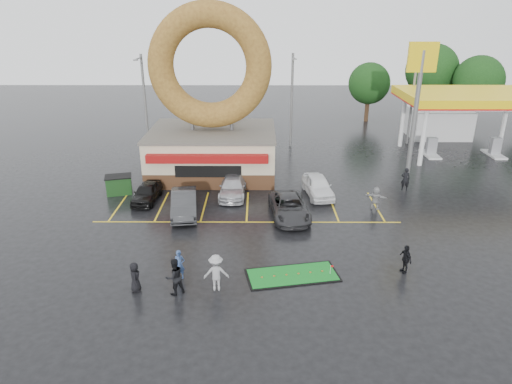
{
  "coord_description": "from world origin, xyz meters",
  "views": [
    {
      "loc": [
        0.73,
        -23.26,
        12.89
      ],
      "look_at": [
        0.62,
        3.18,
        2.2
      ],
      "focal_mm": 32.0,
      "sensor_mm": 36.0,
      "label": 1
    }
  ],
  "objects_px": {
    "streetlight_mid": "(292,98)",
    "person_cameraman": "(405,259)",
    "shell_sign": "(419,86)",
    "person_blue": "(179,265)",
    "donut_shop": "(212,120)",
    "streetlight_left": "(145,100)",
    "car_black": "(147,192)",
    "car_dgrey": "(184,203)",
    "gas_station": "(456,110)",
    "dumpster": "(119,185)",
    "car_grey": "(289,207)",
    "putting_green": "(292,275)",
    "car_white": "(318,186)",
    "streetlight_right": "(413,97)",
    "car_silver": "(233,187)"
  },
  "relations": [
    {
      "from": "dumpster",
      "to": "car_white",
      "type": "bearing_deg",
      "value": -15.67
    },
    {
      "from": "gas_station",
      "to": "dumpster",
      "type": "relative_size",
      "value": 7.58
    },
    {
      "from": "streetlight_right",
      "to": "person_blue",
      "type": "bearing_deg",
      "value": -127.49
    },
    {
      "from": "car_dgrey",
      "to": "person_blue",
      "type": "height_order",
      "value": "person_blue"
    },
    {
      "from": "car_grey",
      "to": "car_dgrey",
      "type": "bearing_deg",
      "value": 171.01
    },
    {
      "from": "streetlight_right",
      "to": "streetlight_left",
      "type": "bearing_deg",
      "value": -175.6
    },
    {
      "from": "donut_shop",
      "to": "streetlight_right",
      "type": "height_order",
      "value": "donut_shop"
    },
    {
      "from": "gas_station",
      "to": "streetlight_right",
      "type": "distance_m",
      "value": 4.26
    },
    {
      "from": "car_black",
      "to": "car_dgrey",
      "type": "bearing_deg",
      "value": -32.85
    },
    {
      "from": "car_silver",
      "to": "car_grey",
      "type": "height_order",
      "value": "car_grey"
    },
    {
      "from": "donut_shop",
      "to": "streetlight_mid",
      "type": "relative_size",
      "value": 1.5
    },
    {
      "from": "car_black",
      "to": "person_cameraman",
      "type": "bearing_deg",
      "value": -27.54
    },
    {
      "from": "donut_shop",
      "to": "streetlight_right",
      "type": "distance_m",
      "value": 21.0
    },
    {
      "from": "car_white",
      "to": "streetlight_mid",
      "type": "bearing_deg",
      "value": 87.9
    },
    {
      "from": "streetlight_left",
      "to": "car_dgrey",
      "type": "distance_m",
      "value": 16.8
    },
    {
      "from": "shell_sign",
      "to": "car_grey",
      "type": "height_order",
      "value": "shell_sign"
    },
    {
      "from": "gas_station",
      "to": "person_cameraman",
      "type": "height_order",
      "value": "gas_station"
    },
    {
      "from": "car_black",
      "to": "person_cameraman",
      "type": "height_order",
      "value": "person_cameraman"
    },
    {
      "from": "person_blue",
      "to": "person_cameraman",
      "type": "height_order",
      "value": "person_blue"
    },
    {
      "from": "gas_station",
      "to": "dumpster",
      "type": "xyz_separation_m",
      "value": [
        -29.61,
        -12.61,
        -3.05
      ]
    },
    {
      "from": "donut_shop",
      "to": "putting_green",
      "type": "height_order",
      "value": "donut_shop"
    },
    {
      "from": "streetlight_left",
      "to": "car_grey",
      "type": "xyz_separation_m",
      "value": [
        12.81,
        -15.69,
        -4.08
      ]
    },
    {
      "from": "car_black",
      "to": "person_blue",
      "type": "bearing_deg",
      "value": -64.97
    },
    {
      "from": "car_dgrey",
      "to": "putting_green",
      "type": "height_order",
      "value": "car_dgrey"
    },
    {
      "from": "streetlight_left",
      "to": "car_white",
      "type": "bearing_deg",
      "value": -38.17
    },
    {
      "from": "streetlight_mid",
      "to": "car_dgrey",
      "type": "distance_m",
      "value": 18.64
    },
    {
      "from": "car_black",
      "to": "donut_shop",
      "type": "bearing_deg",
      "value": 58.76
    },
    {
      "from": "donut_shop",
      "to": "streetlight_left",
      "type": "bearing_deg",
      "value": 135.22
    },
    {
      "from": "putting_green",
      "to": "car_dgrey",
      "type": "bearing_deg",
      "value": 131.46
    },
    {
      "from": "car_white",
      "to": "dumpster",
      "type": "relative_size",
      "value": 2.42
    },
    {
      "from": "person_blue",
      "to": "car_grey",
      "type": "bearing_deg",
      "value": 53.08
    },
    {
      "from": "person_blue",
      "to": "person_cameraman",
      "type": "relative_size",
      "value": 1.0
    },
    {
      "from": "donut_shop",
      "to": "shell_sign",
      "type": "xyz_separation_m",
      "value": [
        16.0,
        -0.97,
        2.91
      ]
    },
    {
      "from": "streetlight_mid",
      "to": "person_cameraman",
      "type": "relative_size",
      "value": 5.79
    },
    {
      "from": "gas_station",
      "to": "person_cameraman",
      "type": "xyz_separation_m",
      "value": [
        -11.57,
        -23.48,
        -2.92
      ]
    },
    {
      "from": "donut_shop",
      "to": "car_silver",
      "type": "bearing_deg",
      "value": -69.25
    },
    {
      "from": "dumpster",
      "to": "gas_station",
      "type": "bearing_deg",
      "value": 8.67
    },
    {
      "from": "streetlight_right",
      "to": "car_white",
      "type": "distance_m",
      "value": 18.1
    },
    {
      "from": "car_grey",
      "to": "car_silver",
      "type": "bearing_deg",
      "value": 130.72
    },
    {
      "from": "streetlight_mid",
      "to": "car_white",
      "type": "bearing_deg",
      "value": -84.87
    },
    {
      "from": "donut_shop",
      "to": "streetlight_right",
      "type": "relative_size",
      "value": 1.5
    },
    {
      "from": "person_blue",
      "to": "shell_sign",
      "type": "bearing_deg",
      "value": 45.45
    },
    {
      "from": "streetlight_left",
      "to": "car_white",
      "type": "xyz_separation_m",
      "value": [
        15.16,
        -11.92,
        -4.04
      ]
    },
    {
      "from": "car_grey",
      "to": "gas_station",
      "type": "bearing_deg",
      "value": 38.8
    },
    {
      "from": "dumpster",
      "to": "car_silver",
      "type": "bearing_deg",
      "value": -16.61
    },
    {
      "from": "car_grey",
      "to": "person_blue",
      "type": "relative_size",
      "value": 3.24
    },
    {
      "from": "donut_shop",
      "to": "car_dgrey",
      "type": "relative_size",
      "value": 2.86
    },
    {
      "from": "gas_station",
      "to": "shell_sign",
      "type": "bearing_deg",
      "value": -128.07
    },
    {
      "from": "car_black",
      "to": "person_blue",
      "type": "xyz_separation_m",
      "value": [
        3.97,
        -10.07,
        0.12
      ]
    },
    {
      "from": "shell_sign",
      "to": "person_blue",
      "type": "bearing_deg",
      "value": -136.96
    }
  ]
}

